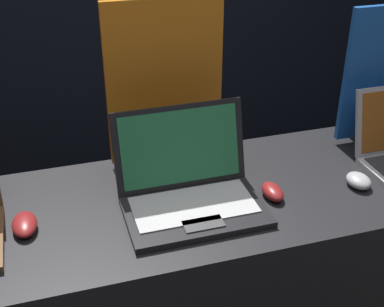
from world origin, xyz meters
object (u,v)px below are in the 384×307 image
promo_stand_middle (165,88)px  mouse_back (359,181)px  mouse_front (24,224)px  mouse_middle (273,192)px  laptop_middle (189,186)px

promo_stand_middle → mouse_back: bearing=-31.6°
mouse_front → mouse_middle: (0.70, -0.05, 0.00)m
mouse_middle → laptop_middle: bearing=170.4°
mouse_front → mouse_back: bearing=-4.2°
mouse_front → mouse_middle: size_ratio=1.18×
mouse_front → promo_stand_middle: size_ratio=0.22×
mouse_middle → promo_stand_middle: bearing=129.2°
promo_stand_middle → mouse_back: (0.52, -0.32, -0.24)m
mouse_front → mouse_middle: mouse_middle is taller
mouse_front → promo_stand_middle: promo_stand_middle is taller
mouse_front → promo_stand_middle: bearing=28.4°
mouse_front → mouse_back: size_ratio=1.29×
laptop_middle → mouse_back: size_ratio=4.35×
laptop_middle → mouse_middle: 0.25m
mouse_back → mouse_front: bearing=175.8°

